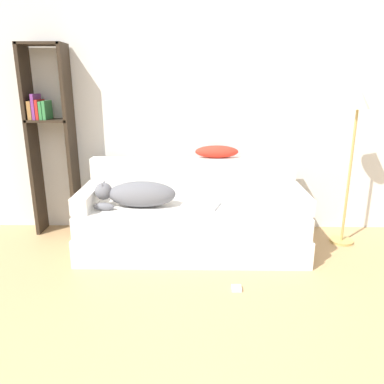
{
  "coord_description": "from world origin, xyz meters",
  "views": [
    {
      "loc": [
        0.14,
        -1.29,
        1.57
      ],
      "look_at": [
        0.09,
        1.95,
        0.61
      ],
      "focal_mm": 35.0,
      "sensor_mm": 36.0,
      "label": 1
    }
  ],
  "objects": [
    {
      "name": "dog",
      "position": [
        -0.41,
        1.98,
        0.58
      ],
      "size": [
        0.74,
        0.27,
        0.24
      ],
      "color": "slate",
      "rests_on": "couch"
    },
    {
      "name": "couch_backrest",
      "position": [
        0.09,
        2.41,
        0.65
      ],
      "size": [
        2.05,
        0.15,
        0.37
      ],
      "color": "silver",
      "rests_on": "couch"
    },
    {
      "name": "floor_lamp",
      "position": [
        1.61,
        2.24,
        1.18
      ],
      "size": [
        0.23,
        0.23,
        1.52
      ],
      "color": "tan",
      "rests_on": "ground_plane"
    },
    {
      "name": "couch",
      "position": [
        0.09,
        2.05,
        0.23
      ],
      "size": [
        2.09,
        0.86,
        0.46
      ],
      "color": "silver",
      "rests_on": "ground_plane"
    },
    {
      "name": "couch_arm_left",
      "position": [
        -0.88,
        2.04,
        0.53
      ],
      "size": [
        0.15,
        0.67,
        0.15
      ],
      "color": "silver",
      "rests_on": "couch"
    },
    {
      "name": "bookshelf",
      "position": [
        -1.37,
        2.5,
        1.07
      ],
      "size": [
        0.44,
        0.26,
        1.93
      ],
      "color": "#2D2319",
      "rests_on": "ground_plane"
    },
    {
      "name": "laptop",
      "position": [
        0.17,
        2.01,
        0.47
      ],
      "size": [
        0.39,
        0.34,
        0.02
      ],
      "rotation": [
        0.0,
        0.0,
        -0.31
      ],
      "color": "#B7B7BC",
      "rests_on": "couch"
    },
    {
      "name": "wall_back",
      "position": [
        0.0,
        2.69,
        1.35
      ],
      "size": [
        7.96,
        0.06,
        2.7
      ],
      "color": "silver",
      "rests_on": "ground_plane"
    },
    {
      "name": "power_adapter",
      "position": [
        0.45,
        1.31,
        0.01
      ],
      "size": [
        0.08,
        0.08,
        0.03
      ],
      "color": "silver",
      "rests_on": "ground_plane"
    },
    {
      "name": "throw_pillow",
      "position": [
        0.33,
        2.43,
        0.89
      ],
      "size": [
        0.43,
        0.16,
        0.13
      ],
      "color": "red",
      "rests_on": "couch_backrest"
    },
    {
      "name": "couch_arm_right",
      "position": [
        1.06,
        2.04,
        0.53
      ],
      "size": [
        0.15,
        0.67,
        0.15
      ],
      "color": "silver",
      "rests_on": "couch"
    }
  ]
}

